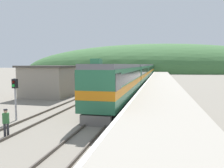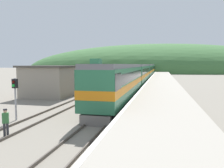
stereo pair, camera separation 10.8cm
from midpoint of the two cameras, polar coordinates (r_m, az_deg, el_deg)
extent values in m
cube|color=#4C443D|center=(64.44, 7.92, 1.36)|extent=(0.08, 180.00, 0.16)
cube|color=#4C443D|center=(64.34, 9.20, 1.34)|extent=(0.08, 180.00, 0.16)
cube|color=#4C443D|center=(65.02, 3.57, 1.43)|extent=(0.08, 180.00, 0.16)
cube|color=#4C443D|center=(64.81, 4.83, 1.41)|extent=(0.08, 180.00, 0.16)
cube|color=#9E9689|center=(44.26, 12.65, 0.17)|extent=(5.60, 140.00, 1.08)
cube|color=silver|center=(44.29, 9.19, 0.94)|extent=(0.24, 140.00, 0.01)
ellipsoid|color=#3D6B38|center=(132.53, 10.60, 3.21)|extent=(161.95, 72.88, 32.20)
cube|color=gray|center=(30.86, -15.73, 0.61)|extent=(5.78, 6.89, 3.89)
cube|color=#47423D|center=(30.78, -15.83, 4.44)|extent=(6.28, 7.39, 0.24)
cube|color=black|center=(24.53, 2.06, -3.91)|extent=(2.33, 18.36, 0.85)
cube|color=#286B47|center=(24.30, 2.07, 0.66)|extent=(2.85, 19.53, 3.06)
cube|color=orange|center=(24.32, 2.07, 0.08)|extent=(2.88, 19.55, 0.67)
cube|color=black|center=(24.26, 2.08, 2.24)|extent=(2.87, 18.36, 0.92)
cube|color=slate|center=(24.22, 2.08, 4.74)|extent=(2.68, 19.53, 0.40)
cube|color=black|center=(15.86, -3.57, 0.70)|extent=(2.89, 2.20, 1.23)
cube|color=#286B47|center=(15.16, -4.32, 5.93)|extent=(0.64, 0.80, 0.36)
cube|color=slate|center=(15.42, -4.48, -9.53)|extent=(2.22, 0.40, 0.77)
cube|color=black|center=(45.51, 6.92, 0.25)|extent=(2.33, 20.01, 0.85)
cube|color=#286B47|center=(45.38, 6.95, 2.71)|extent=(2.85, 21.29, 3.06)
cube|color=orange|center=(45.40, 6.94, 2.40)|extent=(2.88, 21.31, 0.67)
cube|color=black|center=(45.36, 6.96, 3.56)|extent=(2.87, 20.01, 0.92)
cube|color=slate|center=(45.35, 6.97, 4.90)|extent=(2.68, 21.29, 0.40)
cube|color=black|center=(67.57, 8.75, 1.82)|extent=(2.33, 20.01, 0.85)
cube|color=#286B47|center=(67.49, 8.78, 3.48)|extent=(2.85, 21.29, 3.06)
cube|color=orange|center=(67.50, 8.77, 3.27)|extent=(2.88, 21.31, 0.67)
cube|color=black|center=(67.47, 8.78, 4.05)|extent=(2.87, 20.01, 0.92)
cube|color=slate|center=(67.46, 8.80, 4.95)|extent=(2.68, 21.29, 0.40)
cube|color=black|center=(89.70, 9.68, 2.61)|extent=(2.33, 20.01, 0.85)
cube|color=#286B47|center=(89.63, 9.70, 3.86)|extent=(2.85, 21.29, 3.06)
cube|color=orange|center=(89.64, 9.70, 3.70)|extent=(2.88, 21.31, 0.67)
cube|color=black|center=(89.62, 9.71, 4.29)|extent=(2.87, 20.01, 0.92)
cube|color=slate|center=(89.61, 9.72, 4.97)|extent=(2.68, 21.29, 0.40)
cube|color=black|center=(59.46, 3.44, 1.40)|extent=(2.46, 29.87, 0.80)
cube|color=#286B47|center=(59.36, 3.45, 3.13)|extent=(2.90, 31.11, 2.81)
cylinder|color=#9E9EA3|center=(18.27, -24.06, -3.69)|extent=(0.14, 0.14, 3.24)
cube|color=black|center=(18.13, -24.20, 0.11)|extent=(0.36, 0.28, 0.71)
sphere|color=#3C0504|center=(17.99, -24.54, 0.50)|extent=(0.22, 0.22, 0.22)
sphere|color=green|center=(18.01, -24.51, -0.37)|extent=(0.22, 0.22, 0.22)
cylinder|color=#2D2D33|center=(14.71, -26.41, -10.71)|extent=(0.14, 0.14, 0.80)
cylinder|color=#2D2D33|center=(14.69, -25.74, -10.71)|extent=(0.14, 0.14, 0.80)
cube|color=#336B38|center=(14.53, -26.18, -8.01)|extent=(0.42, 0.38, 0.62)
sphere|color=tan|center=(14.44, -26.25, -6.40)|extent=(0.22, 0.22, 0.22)
cylinder|color=black|center=(14.42, -26.26, -6.02)|extent=(0.23, 0.23, 0.07)
camera|label=1|loc=(0.05, -90.16, -0.01)|focal=35.00mm
camera|label=2|loc=(0.05, 89.84, 0.01)|focal=35.00mm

